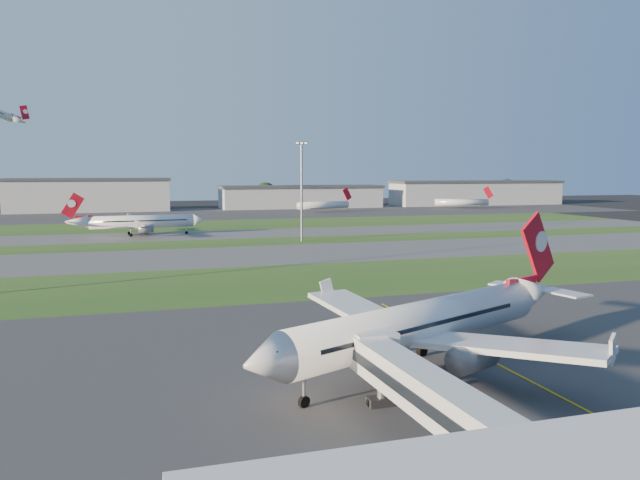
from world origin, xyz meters
name	(u,v)px	position (x,y,z in m)	size (l,w,h in m)	color
ground	(461,376)	(0.00, 0.00, 0.00)	(700.00, 700.00, 0.00)	black
apron_near	(461,376)	(0.00, 0.00, 0.01)	(300.00, 70.00, 0.01)	#333335
grass_strip_a	(304,280)	(0.00, 52.00, 0.01)	(300.00, 34.00, 0.01)	#2A4E1A
taxiway_a	(264,255)	(0.00, 85.00, 0.01)	(300.00, 32.00, 0.01)	#515154
grass_strip_b	(243,243)	(0.00, 110.00, 0.01)	(300.00, 18.00, 0.01)	#2A4E1A
taxiway_b	(230,234)	(0.00, 132.00, 0.01)	(300.00, 26.00, 0.01)	#515154
grass_strip_c	(215,225)	(0.00, 165.00, 0.01)	(300.00, 40.00, 0.01)	#2A4E1A
apron_far	(197,214)	(0.00, 225.00, 0.01)	(400.00, 80.00, 0.01)	#333335
yellow_line	(509,371)	(5.00, 0.00, 0.00)	(0.25, 60.00, 0.02)	gold
jet_bridge	(446,406)	(-9.81, -15.24, 4.01)	(4.20, 26.90, 6.20)	silver
airliner_parked	(423,324)	(-2.52, 2.64, 4.30)	(36.71, 31.26, 12.25)	silver
airliner_taxiing	(141,222)	(-24.79, 135.78, 3.90)	(35.63, 30.16, 11.11)	silver
mini_jet_near	(324,205)	(55.37, 218.00, 3.28)	(28.03, 9.98, 9.48)	silver
mini_jet_far	(462,202)	(128.10, 223.50, 3.28)	(27.82, 10.76, 9.48)	silver
light_mast_centre	(302,185)	(15.00, 108.00, 14.81)	(3.20, 0.70, 25.80)	gray
hangar_west	(89,195)	(-45.00, 255.00, 7.64)	(71.40, 23.00, 15.20)	#A0A1A8
hangar_east	(301,197)	(55.00, 255.00, 5.64)	(81.60, 23.00, 11.20)	#A0A1A8
hangar_far_east	(476,193)	(155.00, 255.00, 6.64)	(96.90, 23.00, 13.20)	#A0A1A8
tree_mid_west	(146,197)	(-20.00, 266.00, 5.84)	(9.90, 9.90, 10.80)	black
tree_mid_east	(266,194)	(40.00, 269.00, 6.81)	(11.55, 11.55, 12.60)	black
tree_east	(400,193)	(115.00, 267.00, 6.16)	(10.45, 10.45, 11.40)	black
tree_far_east	(507,190)	(185.00, 271.00, 7.46)	(12.65, 12.65, 13.80)	black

